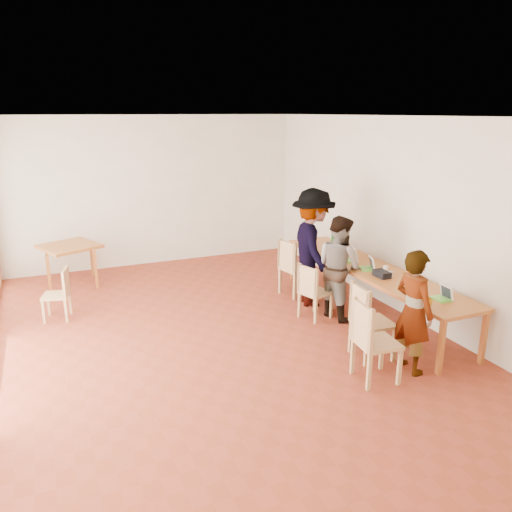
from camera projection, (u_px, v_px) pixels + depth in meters
The scene contains 24 objects.
ground at pixel (216, 339), 6.97m from camera, with size 8.00×8.00×0.00m, color maroon.
wall_back at pixel (152, 191), 10.09m from camera, with size 6.00×0.10×3.00m, color silver.
wall_front at pixel (422, 379), 3.02m from camera, with size 6.00×0.10×3.00m, color silver.
wall_right at pixel (399, 217), 7.68m from camera, with size 0.10×8.00×3.00m, color silver.
ceiling at pixel (211, 115), 6.13m from camera, with size 6.00×8.00×0.04m, color white.
communal_table at pixel (370, 270), 7.68m from camera, with size 0.80×4.00×0.75m.
side_table at pixel (70, 249), 8.98m from camera, with size 0.90×0.90×0.75m.
chair_near at pixel (370, 334), 5.73m from camera, with size 0.50×0.50×0.52m.
chair_mid at pixel (366, 314), 6.26m from camera, with size 0.49×0.49×0.53m.
chair_far at pixel (312, 286), 7.49m from camera, with size 0.50×0.50×0.46m.
chair_empty at pixel (292, 262), 8.47m from camera, with size 0.55×0.55×0.52m.
chair_spare at pixel (61, 288), 7.52m from camera, with size 0.45×0.45×0.43m.
person_near at pixel (413, 312), 5.94m from camera, with size 0.56×0.37×1.53m, color gray.
person_mid at pixel (339, 267), 7.56m from camera, with size 0.77×0.60×1.58m, color gray.
person_far at pixel (313, 248), 8.01m from camera, with size 1.23×0.71×1.91m, color gray.
laptop_near at pixel (444, 295), 6.35m from camera, with size 0.20×0.23×0.19m.
laptop_mid at pixel (369, 266), 7.56m from camera, with size 0.27×0.28×0.20m.
laptop_far at pixel (352, 258), 7.98m from camera, with size 0.29×0.30×0.21m.
yellow_mug at pixel (427, 302), 6.13m from camera, with size 0.13×0.13×0.10m, color orange.
green_bottle at pixel (333, 240), 8.72m from camera, with size 0.07×0.07×0.28m, color #227B29.
clear_glass at pixel (390, 274), 7.19m from camera, with size 0.07×0.07×0.09m, color silver.
condiment_cup at pixel (386, 268), 7.55m from camera, with size 0.08×0.08×0.06m, color white.
pink_phone at pixel (378, 274), 7.32m from camera, with size 0.05×0.10×0.01m, color #F43F68.
black_pouch at pixel (382, 274), 7.22m from camera, with size 0.16×0.26×0.09m, color black.
Camera 1 is at (-1.97, -6.09, 3.06)m, focal length 35.00 mm.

